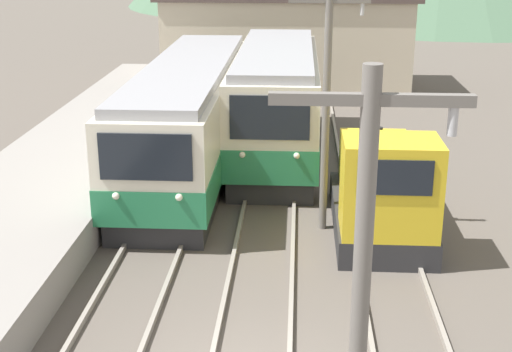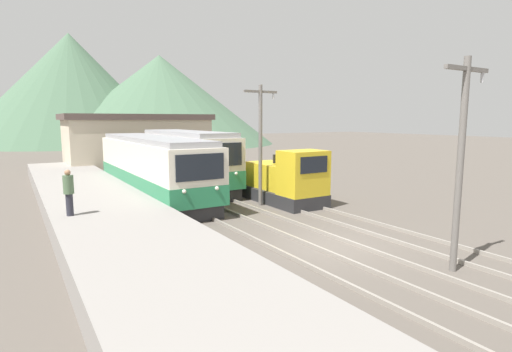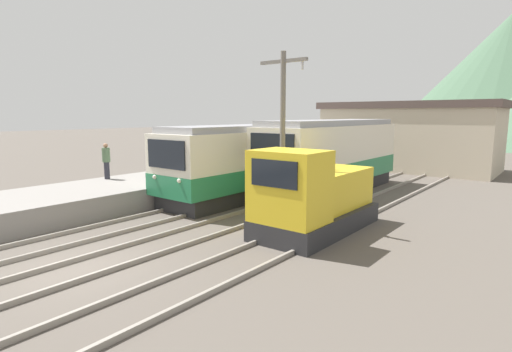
{
  "view_description": "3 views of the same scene",
  "coord_description": "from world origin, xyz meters",
  "px_view_note": "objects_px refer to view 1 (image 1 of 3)",
  "views": [
    {
      "loc": [
        1.0,
        -10.64,
        7.52
      ],
      "look_at": [
        -0.06,
        6.69,
        1.63
      ],
      "focal_mm": 50.0,
      "sensor_mm": 36.0,
      "label": 1
    },
    {
      "loc": [
        -9.49,
        -10.58,
        4.57
      ],
      "look_at": [
        1.41,
        7.19,
        1.62
      ],
      "focal_mm": 28.0,
      "sensor_mm": 36.0,
      "label": 2
    },
    {
      "loc": [
        10.13,
        -4.93,
        4.1
      ],
      "look_at": [
        0.23,
        7.5,
        1.66
      ],
      "focal_mm": 28.0,
      "sensor_mm": 36.0,
      "label": 3
    }
  ],
  "objects_px": {
    "shunting_locomotive": "(381,190)",
    "catenary_mast_mid": "(327,102)",
    "commuter_train_center": "(276,107)",
    "catenary_mast_near": "(360,327)",
    "commuter_train_left": "(190,120)"
  },
  "relations": [
    {
      "from": "commuter_train_center",
      "to": "shunting_locomotive",
      "type": "height_order",
      "value": "commuter_train_center"
    },
    {
      "from": "catenary_mast_near",
      "to": "commuter_train_center",
      "type": "bearing_deg",
      "value": 94.87
    },
    {
      "from": "commuter_train_left",
      "to": "commuter_train_center",
      "type": "xyz_separation_m",
      "value": [
        2.8,
        1.71,
        0.1
      ]
    },
    {
      "from": "catenary_mast_near",
      "to": "catenary_mast_mid",
      "type": "bearing_deg",
      "value": 90.0
    },
    {
      "from": "catenary_mast_near",
      "to": "catenary_mast_mid",
      "type": "relative_size",
      "value": 1.0
    },
    {
      "from": "commuter_train_center",
      "to": "shunting_locomotive",
      "type": "distance_m",
      "value": 7.56
    },
    {
      "from": "commuter_train_left",
      "to": "catenary_mast_near",
      "type": "distance_m",
      "value": 16.66
    },
    {
      "from": "commuter_train_center",
      "to": "catenary_mast_near",
      "type": "bearing_deg",
      "value": -85.13
    },
    {
      "from": "commuter_train_center",
      "to": "catenary_mast_mid",
      "type": "bearing_deg",
      "value": -77.27
    },
    {
      "from": "shunting_locomotive",
      "to": "catenary_mast_mid",
      "type": "relative_size",
      "value": 0.84
    },
    {
      "from": "commuter_train_center",
      "to": "catenary_mast_near",
      "type": "xyz_separation_m",
      "value": [
        1.51,
        -17.7,
        1.71
      ]
    },
    {
      "from": "commuter_train_left",
      "to": "commuter_train_center",
      "type": "relative_size",
      "value": 1.3
    },
    {
      "from": "commuter_train_left",
      "to": "shunting_locomotive",
      "type": "relative_size",
      "value": 2.61
    },
    {
      "from": "catenary_mast_near",
      "to": "catenary_mast_mid",
      "type": "height_order",
      "value": "same"
    },
    {
      "from": "commuter_train_left",
      "to": "commuter_train_center",
      "type": "distance_m",
      "value": 3.28
    }
  ]
}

